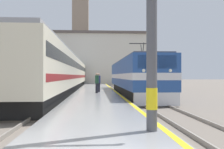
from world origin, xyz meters
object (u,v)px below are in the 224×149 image
object	(u,v)px
person_on_platform	(97,82)
second_waiting_passenger	(99,82)
clock_tower	(81,18)
locomotive_train	(133,77)
passenger_train	(70,73)

from	to	relation	value
person_on_platform	second_waiting_passenger	bearing A→B (deg)	83.25
second_waiting_passenger	person_on_platform	bearing A→B (deg)	-96.75
second_waiting_passenger	clock_tower	bearing A→B (deg)	95.63
locomotive_train	person_on_platform	distance (m)	3.77
person_on_platform	second_waiting_passenger	distance (m)	1.59
locomotive_train	second_waiting_passenger	world-z (taller)	locomotive_train
passenger_train	person_on_platform	size ratio (longest dim) A/B	28.05
locomotive_train	passenger_train	distance (m)	12.71
passenger_train	clock_tower	world-z (taller)	clock_tower
passenger_train	second_waiting_passenger	distance (m)	11.03
second_waiting_passenger	clock_tower	distance (m)	43.43
passenger_train	locomotive_train	bearing A→B (deg)	-56.24
person_on_platform	clock_tower	world-z (taller)	clock_tower
second_waiting_passenger	clock_tower	xyz separation A→B (m)	(-3.99, 40.51, 15.15)
person_on_platform	second_waiting_passenger	size ratio (longest dim) A/B	1.01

